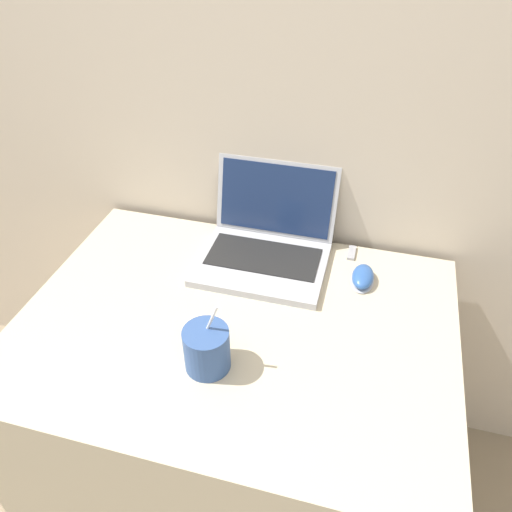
{
  "coord_description": "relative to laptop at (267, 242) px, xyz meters",
  "views": [
    {
      "loc": [
        0.26,
        -0.41,
        1.57
      ],
      "look_at": [
        0.01,
        0.53,
        0.81
      ],
      "focal_mm": 35.0,
      "sensor_mm": 36.0,
      "label": 1
    }
  ],
  "objects": [
    {
      "name": "usb_stick",
      "position": [
        0.23,
        0.07,
        -0.04
      ],
      "size": [
        0.02,
        0.06,
        0.01
      ],
      "color": "#99999E",
      "rests_on": "desk"
    },
    {
      "name": "laptop",
      "position": [
        0.0,
        0.0,
        0.0
      ],
      "size": [
        0.34,
        0.32,
        0.23
      ],
      "color": "#ADADB2",
      "rests_on": "desk"
    },
    {
      "name": "wall_back",
      "position": [
        -0.01,
        0.15,
        0.48
      ],
      "size": [
        7.0,
        0.04,
        2.5
      ],
      "color": "beige",
      "rests_on": "ground_plane"
    },
    {
      "name": "desk",
      "position": [
        -0.01,
        -0.27,
        -0.41
      ],
      "size": [
        1.02,
        0.75,
        0.73
      ],
      "color": "beige",
      "rests_on": "ground_plane"
    },
    {
      "name": "drink_cup",
      "position": [
        -0.03,
        -0.4,
        0.01
      ],
      "size": [
        0.1,
        0.1,
        0.17
      ],
      "color": "#33518C",
      "rests_on": "desk"
    },
    {
      "name": "computer_mouse",
      "position": [
        0.27,
        -0.04,
        -0.03
      ],
      "size": [
        0.06,
        0.1,
        0.04
      ],
      "color": "#B2B2B7",
      "rests_on": "desk"
    }
  ]
}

